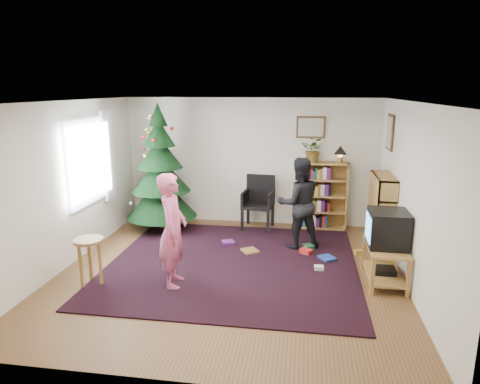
# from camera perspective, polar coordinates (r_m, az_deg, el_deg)

# --- Properties ---
(floor) EXTENTS (5.00, 5.00, 0.00)m
(floor) POSITION_cam_1_polar(r_m,az_deg,el_deg) (6.51, -1.41, -10.59)
(floor) COLOR brown
(floor) RESTS_ON ground
(ceiling) EXTENTS (5.00, 5.00, 0.00)m
(ceiling) POSITION_cam_1_polar(r_m,az_deg,el_deg) (5.94, -1.55, 11.98)
(ceiling) COLOR white
(ceiling) RESTS_ON wall_back
(wall_back) EXTENTS (5.00, 0.02, 2.50)m
(wall_back) POSITION_cam_1_polar(r_m,az_deg,el_deg) (8.53, 1.47, 4.06)
(wall_back) COLOR silver
(wall_back) RESTS_ON floor
(wall_front) EXTENTS (5.00, 0.02, 2.50)m
(wall_front) POSITION_cam_1_polar(r_m,az_deg,el_deg) (3.78, -8.20, -8.63)
(wall_front) COLOR silver
(wall_front) RESTS_ON floor
(wall_left) EXTENTS (0.02, 5.00, 2.50)m
(wall_left) POSITION_cam_1_polar(r_m,az_deg,el_deg) (6.98, -22.12, 0.88)
(wall_left) COLOR silver
(wall_left) RESTS_ON floor
(wall_right) EXTENTS (0.02, 5.00, 2.50)m
(wall_right) POSITION_cam_1_polar(r_m,az_deg,el_deg) (6.19, 21.97, -0.66)
(wall_right) COLOR silver
(wall_right) RESTS_ON floor
(rug) EXTENTS (3.80, 3.60, 0.02)m
(rug) POSITION_cam_1_polar(r_m,az_deg,el_deg) (6.78, -0.96, -9.48)
(rug) COLOR black
(rug) RESTS_ON floor
(window_pane) EXTENTS (0.04, 1.20, 1.40)m
(window_pane) POSITION_cam_1_polar(r_m,az_deg,el_deg) (7.43, -19.77, 3.77)
(window_pane) COLOR silver
(window_pane) RESTS_ON wall_left
(curtain) EXTENTS (0.06, 0.35, 1.60)m
(curtain) POSITION_cam_1_polar(r_m,az_deg,el_deg) (8.03, -17.18, 4.65)
(curtain) COLOR silver
(curtain) RESTS_ON wall_left
(picture_back) EXTENTS (0.55, 0.03, 0.42)m
(picture_back) POSITION_cam_1_polar(r_m,az_deg,el_deg) (8.35, 9.42, 8.52)
(picture_back) COLOR #4C3319
(picture_back) RESTS_ON wall_back
(picture_right) EXTENTS (0.03, 0.50, 0.60)m
(picture_right) POSITION_cam_1_polar(r_m,az_deg,el_deg) (7.76, 19.38, 7.55)
(picture_right) COLOR #4C3319
(picture_right) RESTS_ON wall_right
(christmas_tree) EXTENTS (1.34, 1.34, 2.43)m
(christmas_tree) POSITION_cam_1_polar(r_m,az_deg,el_deg) (8.27, -10.53, 1.84)
(christmas_tree) COLOR #3F2816
(christmas_tree) RESTS_ON rug
(bookshelf_back) EXTENTS (0.95, 0.30, 1.30)m
(bookshelf_back) POSITION_cam_1_polar(r_m,az_deg,el_deg) (8.43, 10.89, -0.36)
(bookshelf_back) COLOR olive
(bookshelf_back) RESTS_ON floor
(bookshelf_right) EXTENTS (0.30, 0.95, 1.30)m
(bookshelf_right) POSITION_cam_1_polar(r_m,az_deg,el_deg) (7.47, 18.29, -2.65)
(bookshelf_right) COLOR olive
(bookshelf_right) RESTS_ON floor
(tv_stand) EXTENTS (0.51, 0.92, 0.55)m
(tv_stand) POSITION_cam_1_polar(r_m,az_deg,el_deg) (6.40, 18.77, -8.63)
(tv_stand) COLOR olive
(tv_stand) RESTS_ON floor
(crt_tv) EXTENTS (0.52, 0.57, 0.49)m
(crt_tv) POSITION_cam_1_polar(r_m,az_deg,el_deg) (6.24, 19.08, -4.62)
(crt_tv) COLOR black
(crt_tv) RESTS_ON tv_stand
(armchair) EXTENTS (0.61, 0.62, 1.03)m
(armchair) POSITION_cam_1_polar(r_m,az_deg,el_deg) (8.36, 2.49, -1.01)
(armchair) COLOR black
(armchair) RESTS_ON rug
(stool) EXTENTS (0.40, 0.40, 0.67)m
(stool) POSITION_cam_1_polar(r_m,az_deg,el_deg) (6.28, -19.48, -7.23)
(stool) COLOR olive
(stool) RESTS_ON floor
(person_standing) EXTENTS (0.46, 0.63, 1.59)m
(person_standing) POSITION_cam_1_polar(r_m,az_deg,el_deg) (5.90, -8.97, -5.09)
(person_standing) COLOR #CE527B
(person_standing) RESTS_ON rug
(person_by_chair) EXTENTS (0.91, 0.80, 1.57)m
(person_by_chair) POSITION_cam_1_polar(r_m,az_deg,el_deg) (7.28, 7.82, -1.50)
(person_by_chair) COLOR black
(person_by_chair) RESTS_ON rug
(potted_plant) EXTENTS (0.51, 0.48, 0.48)m
(potted_plant) POSITION_cam_1_polar(r_m,az_deg,el_deg) (8.26, 9.77, 5.58)
(potted_plant) COLOR gray
(potted_plant) RESTS_ON bookshelf_back
(table_lamp) EXTENTS (0.24, 0.24, 0.33)m
(table_lamp) POSITION_cam_1_polar(r_m,az_deg,el_deg) (8.29, 13.24, 5.31)
(table_lamp) COLOR #A57F33
(table_lamp) RESTS_ON bookshelf_back
(floor_clutter) EXTENTS (2.41, 1.08, 0.08)m
(floor_clutter) POSITION_cam_1_polar(r_m,az_deg,el_deg) (7.17, 7.79, -8.02)
(floor_clutter) COLOR #A51E19
(floor_clutter) RESTS_ON rug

